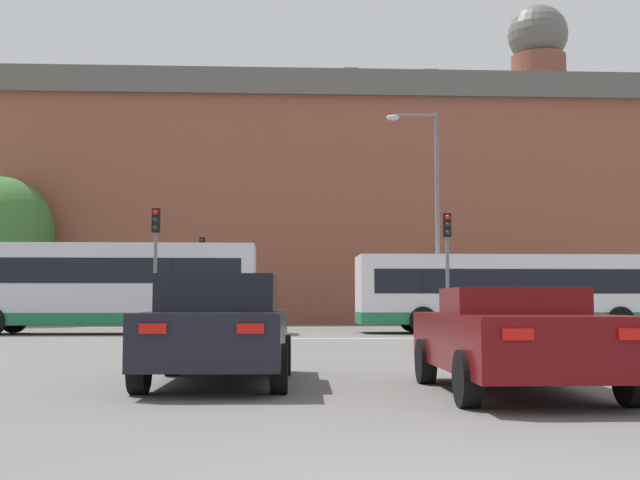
{
  "coord_description": "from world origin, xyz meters",
  "views": [
    {
      "loc": [
        -1.0,
        -4.68,
        1.17
      ],
      "look_at": [
        0.52,
        26.55,
        3.59
      ],
      "focal_mm": 45.0,
      "sensor_mm": 36.0,
      "label": 1
    }
  ],
  "objects_px": {
    "car_saloon_left": "(220,328)",
    "pedestrian_waiting": "(258,308)",
    "car_roadster_right": "(515,338)",
    "traffic_light_near_left": "(155,251)",
    "street_lamp_junction": "(430,200)",
    "bus_crossing_trailing": "(101,286)",
    "bus_crossing_lead": "(512,292)",
    "traffic_light_far_left": "(202,267)",
    "traffic_light_near_right": "(447,253)"
  },
  "relations": [
    {
      "from": "car_saloon_left",
      "to": "traffic_light_near_left",
      "type": "height_order",
      "value": "traffic_light_near_left"
    },
    {
      "from": "street_lamp_junction",
      "to": "pedestrian_waiting",
      "type": "bearing_deg",
      "value": 129.81
    },
    {
      "from": "bus_crossing_lead",
      "to": "street_lamp_junction",
      "type": "relative_size",
      "value": 1.39
    },
    {
      "from": "traffic_light_near_left",
      "to": "bus_crossing_lead",
      "type": "bearing_deg",
      "value": 16.18
    },
    {
      "from": "street_lamp_junction",
      "to": "bus_crossing_trailing",
      "type": "bearing_deg",
      "value": -178.62
    },
    {
      "from": "traffic_light_near_left",
      "to": "street_lamp_junction",
      "type": "bearing_deg",
      "value": 20.53
    },
    {
      "from": "traffic_light_near_left",
      "to": "car_roadster_right",
      "type": "bearing_deg",
      "value": -66.37
    },
    {
      "from": "car_saloon_left",
      "to": "street_lamp_junction",
      "type": "bearing_deg",
      "value": 72.11
    },
    {
      "from": "car_roadster_right",
      "to": "traffic_light_near_right",
      "type": "xyz_separation_m",
      "value": [
        2.57,
        16.38,
        2.09
      ]
    },
    {
      "from": "bus_crossing_lead",
      "to": "pedestrian_waiting",
      "type": "bearing_deg",
      "value": 51.03
    },
    {
      "from": "car_roadster_right",
      "to": "traffic_light_near_left",
      "type": "xyz_separation_m",
      "value": [
        -7.14,
        16.31,
        2.15
      ]
    },
    {
      "from": "bus_crossing_trailing",
      "to": "car_saloon_left",
      "type": "bearing_deg",
      "value": -162.49
    },
    {
      "from": "car_saloon_left",
      "to": "pedestrian_waiting",
      "type": "xyz_separation_m",
      "value": [
        -0.22,
        26.65,
        0.12
      ]
    },
    {
      "from": "traffic_light_far_left",
      "to": "traffic_light_near_right",
      "type": "height_order",
      "value": "traffic_light_far_left"
    },
    {
      "from": "bus_crossing_lead",
      "to": "street_lamp_junction",
      "type": "height_order",
      "value": "street_lamp_junction"
    },
    {
      "from": "car_roadster_right",
      "to": "traffic_light_near_right",
      "type": "relative_size",
      "value": 1.05
    },
    {
      "from": "car_saloon_left",
      "to": "pedestrian_waiting",
      "type": "distance_m",
      "value": 26.65
    },
    {
      "from": "car_saloon_left",
      "to": "traffic_light_near_right",
      "type": "xyz_separation_m",
      "value": [
        6.45,
        14.94,
        2.01
      ]
    },
    {
      "from": "car_roadster_right",
      "to": "street_lamp_junction",
      "type": "relative_size",
      "value": 0.51
    },
    {
      "from": "car_roadster_right",
      "to": "pedestrian_waiting",
      "type": "bearing_deg",
      "value": 98.64
    },
    {
      "from": "pedestrian_waiting",
      "to": "car_saloon_left",
      "type": "bearing_deg",
      "value": 142.48
    },
    {
      "from": "traffic_light_near_right",
      "to": "street_lamp_junction",
      "type": "distance_m",
      "value": 4.27
    },
    {
      "from": "bus_crossing_lead",
      "to": "traffic_light_near_right",
      "type": "bearing_deg",
      "value": 138.68
    },
    {
      "from": "car_saloon_left",
      "to": "pedestrian_waiting",
      "type": "height_order",
      "value": "pedestrian_waiting"
    },
    {
      "from": "pedestrian_waiting",
      "to": "bus_crossing_trailing",
      "type": "bearing_deg",
      "value": 108.63
    },
    {
      "from": "car_saloon_left",
      "to": "traffic_light_near_right",
      "type": "height_order",
      "value": "traffic_light_near_right"
    },
    {
      "from": "bus_crossing_trailing",
      "to": "traffic_light_far_left",
      "type": "relative_size",
      "value": 2.72
    },
    {
      "from": "traffic_light_near_right",
      "to": "street_lamp_junction",
      "type": "bearing_deg",
      "value": 88.53
    },
    {
      "from": "car_saloon_left",
      "to": "street_lamp_junction",
      "type": "xyz_separation_m",
      "value": [
        6.54,
        18.54,
        4.29
      ]
    },
    {
      "from": "car_roadster_right",
      "to": "car_saloon_left",
      "type": "bearing_deg",
      "value": 159.96
    },
    {
      "from": "car_saloon_left",
      "to": "car_roadster_right",
      "type": "distance_m",
      "value": 4.13
    },
    {
      "from": "bus_crossing_trailing",
      "to": "pedestrian_waiting",
      "type": "distance_m",
      "value": 10.1
    },
    {
      "from": "bus_crossing_lead",
      "to": "traffic_light_far_left",
      "type": "bearing_deg",
      "value": 60.81
    },
    {
      "from": "traffic_light_near_left",
      "to": "street_lamp_junction",
      "type": "xyz_separation_m",
      "value": [
        9.8,
        3.67,
        2.22
      ]
    },
    {
      "from": "traffic_light_near_left",
      "to": "pedestrian_waiting",
      "type": "height_order",
      "value": "traffic_light_near_left"
    },
    {
      "from": "bus_crossing_trailing",
      "to": "traffic_light_near_right",
      "type": "xyz_separation_m",
      "value": [
        12.2,
        -3.31,
        1.03
      ]
    },
    {
      "from": "traffic_light_near_right",
      "to": "bus_crossing_lead",
      "type": "bearing_deg",
      "value": 48.68
    },
    {
      "from": "car_roadster_right",
      "to": "bus_crossing_lead",
      "type": "bearing_deg",
      "value": 74.18
    },
    {
      "from": "traffic_light_far_left",
      "to": "pedestrian_waiting",
      "type": "height_order",
      "value": "traffic_light_far_left"
    },
    {
      "from": "car_roadster_right",
      "to": "traffic_light_far_left",
      "type": "xyz_separation_m",
      "value": [
        -6.67,
        27.05,
        2.09
      ]
    },
    {
      "from": "car_roadster_right",
      "to": "traffic_light_near_left",
      "type": "height_order",
      "value": "traffic_light_near_left"
    },
    {
      "from": "bus_crossing_lead",
      "to": "traffic_light_far_left",
      "type": "xyz_separation_m",
      "value": [
        -12.48,
        6.97,
        1.23
      ]
    },
    {
      "from": "bus_crossing_trailing",
      "to": "car_roadster_right",
      "type": "bearing_deg",
      "value": -153.93
    },
    {
      "from": "traffic_light_near_right",
      "to": "street_lamp_junction",
      "type": "height_order",
      "value": "street_lamp_junction"
    },
    {
      "from": "bus_crossing_trailing",
      "to": "traffic_light_near_right",
      "type": "distance_m",
      "value": 12.68
    },
    {
      "from": "car_saloon_left",
      "to": "car_roadster_right",
      "type": "bearing_deg",
      "value": -18.87
    },
    {
      "from": "bus_crossing_trailing",
      "to": "street_lamp_junction",
      "type": "distance_m",
      "value": 12.74
    },
    {
      "from": "street_lamp_junction",
      "to": "car_saloon_left",
      "type": "bearing_deg",
      "value": -109.42
    },
    {
      "from": "car_saloon_left",
      "to": "traffic_light_far_left",
      "type": "distance_m",
      "value": 25.84
    },
    {
      "from": "traffic_light_far_left",
      "to": "bus_crossing_trailing",
      "type": "bearing_deg",
      "value": -111.95
    }
  ]
}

